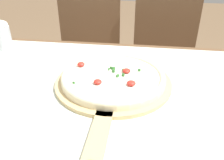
% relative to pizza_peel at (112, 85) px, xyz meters
% --- Properties ---
extents(dining_table, '(1.34, 0.98, 0.72)m').
position_rel_pizza_peel_xyz_m(dining_table, '(-0.01, -0.10, -0.11)').
color(dining_table, brown).
rests_on(dining_table, ground_plane).
extents(towel_cloth, '(1.26, 0.90, 0.00)m').
position_rel_pizza_peel_xyz_m(towel_cloth, '(-0.01, -0.10, -0.01)').
color(towel_cloth, silver).
rests_on(towel_cloth, dining_table).
extents(pizza_peel, '(0.37, 0.57, 0.01)m').
position_rel_pizza_peel_xyz_m(pizza_peel, '(0.00, 0.00, 0.00)').
color(pizza_peel, tan).
rests_on(pizza_peel, towel_cloth).
extents(pizza, '(0.33, 0.33, 0.03)m').
position_rel_pizza_peel_xyz_m(pizza, '(-0.00, 0.02, 0.02)').
color(pizza, beige).
rests_on(pizza, pizza_peel).
extents(chair_left, '(0.43, 0.43, 0.88)m').
position_rel_pizza_peel_xyz_m(chair_left, '(-0.25, 0.72, -0.22)').
color(chair_left, brown).
rests_on(chair_left, ground_plane).
extents(chair_right, '(0.40, 0.40, 0.88)m').
position_rel_pizza_peel_xyz_m(chair_right, '(0.22, 0.72, -0.22)').
color(chair_right, brown).
rests_on(chair_right, ground_plane).
extents(flour_cup, '(0.08, 0.08, 0.12)m').
position_rel_pizza_peel_xyz_m(flour_cup, '(-0.52, 0.25, 0.06)').
color(flour_cup, '#B2B7BC').
rests_on(flour_cup, towel_cloth).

